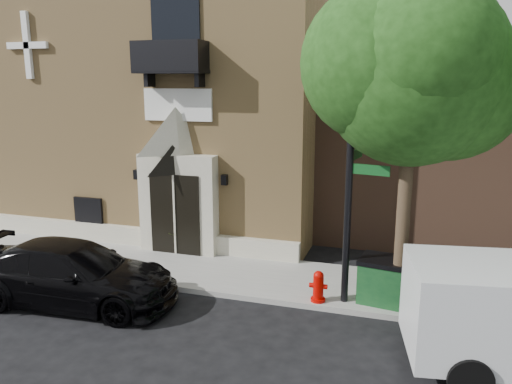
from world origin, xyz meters
TOP-DOWN VIEW (x-y plane):
  - ground at (0.00, 0.00)m, footprint 120.00×120.00m
  - sidewalk at (1.00, 1.50)m, footprint 42.00×3.00m
  - church at (-2.99, 7.95)m, footprint 12.20×11.01m
  - street_tree_left at (6.03, 0.35)m, footprint 4.97×4.38m
  - black_sedan at (-2.03, -1.38)m, footprint 5.63×2.63m
  - street_sign at (4.71, 0.49)m, footprint 1.04×1.16m
  - fire_hydrant at (4.06, 0.26)m, footprint 0.46×0.37m
  - dumpster at (5.90, 0.71)m, footprint 1.87×1.24m
  - planter at (-1.13, 2.65)m, footprint 0.74×0.68m
  - pedestrian_near at (8.45, 1.01)m, footprint 0.65×0.61m

SIDE VIEW (x-z plane):
  - ground at x=0.00m, z-range 0.00..0.00m
  - sidewalk at x=1.00m, z-range 0.00..0.15m
  - planter at x=-1.13m, z-range 0.15..0.82m
  - fire_hydrant at x=4.06m, z-range 0.14..0.95m
  - dumpster at x=5.90m, z-range 0.16..1.30m
  - black_sedan at x=-2.03m, z-range 0.00..1.59m
  - pedestrian_near at x=8.45m, z-range 0.15..1.64m
  - street_sign at x=4.71m, z-range 0.17..6.82m
  - church at x=-2.99m, z-range -0.02..9.28m
  - street_tree_left at x=6.03m, z-range 1.98..9.75m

